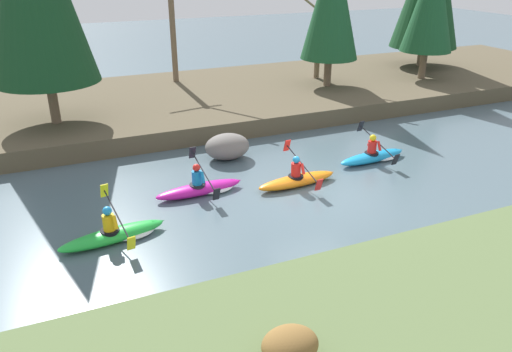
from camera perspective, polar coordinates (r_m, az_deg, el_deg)
ground_plane at (r=15.26m, az=7.09°, el=-2.13°), size 90.00×90.00×0.00m
riverbank_near at (r=10.77m, az=25.81°, el=-15.00°), size 44.00×6.01×0.66m
riverbank_far at (r=24.06m, az=-5.32°, el=8.75°), size 44.00×9.85×0.73m
conifer_tree_centre at (r=27.35m, az=19.43°, el=18.44°), size 2.57×2.57×6.37m
bare_tree_upstream at (r=25.75m, az=-9.53°, el=17.02°), size 3.43×3.39×6.21m
bare_tree_mid_upstream at (r=26.45m, az=7.12°, el=15.72°), size 2.60×2.57×4.63m
shrub_clump_second at (r=8.51m, az=3.90°, el=-18.70°), size 0.96×0.80×0.52m
kayaker_lead at (r=18.02m, az=13.42°, el=2.28°), size 2.79×2.07×1.20m
kayaker_middle at (r=15.70m, az=4.77°, el=-0.34°), size 2.79×2.07×1.20m
kayaker_trailing at (r=15.22m, az=-6.12°, el=-1.33°), size 2.79×2.07×1.20m
kayaker_far_back at (r=13.23m, az=-15.61°, el=-6.32°), size 2.80×2.07×1.20m
boulder_midstream at (r=17.69m, az=-3.30°, el=3.39°), size 1.60×1.25×0.91m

